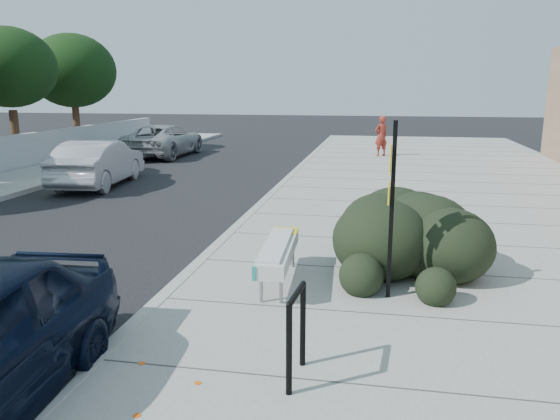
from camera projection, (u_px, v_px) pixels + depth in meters
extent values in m
plane|color=black|center=(161.00, 307.00, 8.55)|extent=(120.00, 120.00, 0.00)
cube|color=gray|center=(481.00, 236.00, 12.34)|extent=(11.20, 50.00, 0.15)
cube|color=#9E9E99|center=(241.00, 225.00, 13.33)|extent=(0.22, 50.00, 0.17)
cylinder|color=#332114|center=(16.00, 138.00, 23.94)|extent=(0.36, 0.36, 2.40)
ellipsoid|color=black|center=(8.00, 67.00, 23.28)|extent=(4.00, 4.00, 3.40)
cylinder|color=#332114|center=(77.00, 129.00, 28.73)|extent=(0.36, 0.36, 2.40)
ellipsoid|color=black|center=(72.00, 71.00, 28.07)|extent=(4.40, 4.40, 3.74)
cylinder|color=gray|center=(261.00, 289.00, 8.31)|extent=(0.05, 0.05, 0.43)
cylinder|color=gray|center=(281.00, 290.00, 8.27)|extent=(0.05, 0.05, 0.43)
cylinder|color=gray|center=(276.00, 255.00, 9.99)|extent=(0.05, 0.05, 0.43)
cylinder|color=gray|center=(293.00, 255.00, 9.95)|extent=(0.05, 0.05, 0.43)
cylinder|color=gray|center=(269.00, 260.00, 9.11)|extent=(0.14, 1.73, 0.04)
cylinder|color=gray|center=(287.00, 260.00, 9.07)|extent=(0.14, 1.73, 0.04)
cube|color=#B2B2B2|center=(278.00, 251.00, 9.06)|extent=(0.58, 2.30, 0.24)
cube|color=yellow|center=(285.00, 230.00, 9.90)|extent=(0.49, 0.48, 0.02)
cube|color=teal|center=(255.00, 271.00, 8.09)|extent=(0.06, 0.26, 0.21)
cylinder|color=black|center=(289.00, 350.00, 5.74)|extent=(0.07, 0.07, 1.02)
cylinder|color=black|center=(303.00, 325.00, 6.36)|extent=(0.07, 0.07, 1.02)
cylinder|color=black|center=(297.00, 294.00, 5.94)|extent=(0.12, 0.66, 0.07)
cube|color=black|center=(392.00, 212.00, 8.27)|extent=(0.07, 0.07, 2.75)
cube|color=yellow|center=(390.00, 160.00, 8.10)|extent=(0.04, 0.32, 0.44)
cube|color=yellow|center=(389.00, 192.00, 8.21)|extent=(0.04, 0.30, 0.34)
ellipsoid|color=black|center=(416.00, 223.00, 10.08)|extent=(2.55, 4.33, 1.54)
imported|color=#ACACB1|center=(99.00, 163.00, 18.93)|extent=(2.22, 5.00, 1.59)
imported|color=#A3A5A8|center=(164.00, 140.00, 27.14)|extent=(2.65, 5.67, 1.57)
imported|color=maroon|center=(381.00, 136.00, 25.89)|extent=(0.83, 0.78, 1.90)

